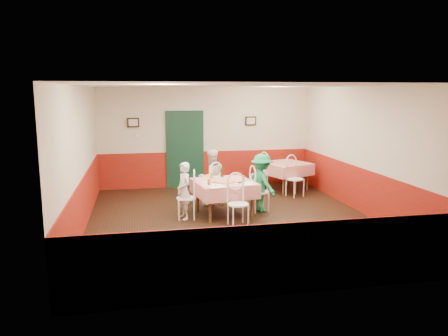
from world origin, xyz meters
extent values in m
plane|color=black|center=(0.00, 0.00, 0.00)|extent=(7.00, 7.00, 0.00)
plane|color=white|center=(0.00, 0.00, 2.80)|extent=(7.00, 7.00, 0.00)
cube|color=beige|center=(0.00, 3.50, 1.40)|extent=(6.00, 0.10, 2.80)
cube|color=beige|center=(0.00, -3.50, 1.40)|extent=(6.00, 0.10, 2.80)
cube|color=beige|center=(-3.00, 0.00, 1.40)|extent=(0.10, 7.00, 2.80)
cube|color=beige|center=(3.00, 0.00, 1.40)|extent=(0.10, 7.00, 2.80)
cube|color=maroon|center=(0.00, 3.48, 0.50)|extent=(6.00, 0.03, 1.00)
cube|color=maroon|center=(0.00, -3.48, 0.50)|extent=(6.00, 0.03, 1.00)
cube|color=maroon|center=(-2.98, 0.00, 0.50)|extent=(0.03, 7.00, 1.00)
cube|color=maroon|center=(2.98, 0.00, 0.50)|extent=(0.03, 7.00, 1.00)
cube|color=black|center=(-0.60, 3.45, 1.05)|extent=(0.96, 0.06, 2.10)
cube|color=black|center=(-2.00, 3.45, 1.85)|extent=(0.32, 0.03, 0.26)
cube|color=black|center=(1.30, 3.45, 1.85)|extent=(0.32, 0.03, 0.26)
cube|color=white|center=(-1.90, 3.45, 1.50)|extent=(0.10, 0.03, 0.10)
cube|color=red|center=(-0.08, 0.43, 0.38)|extent=(1.38, 1.38, 0.77)
cube|color=red|center=(2.06, 2.53, 0.38)|extent=(1.45, 1.45, 0.77)
cylinder|color=#B74723|center=(-0.09, 0.35, 0.78)|extent=(0.54, 0.54, 0.03)
cylinder|color=white|center=(-0.49, 0.36, 0.77)|extent=(0.28, 0.28, 0.01)
cylinder|color=white|center=(0.32, 0.51, 0.77)|extent=(0.28, 0.28, 0.01)
cylinder|color=white|center=(-0.13, 0.86, 0.77)|extent=(0.28, 0.28, 0.01)
cylinder|color=#BF7219|center=(-0.46, 0.10, 0.82)|extent=(0.08, 0.08, 0.13)
cylinder|color=#BF7219|center=(0.32, 0.29, 0.82)|extent=(0.08, 0.08, 0.13)
cylinder|color=#BF7219|center=(-0.29, 0.79, 0.82)|extent=(0.08, 0.08, 0.13)
cylinder|color=#381C0A|center=(-0.04, 0.83, 0.88)|extent=(0.08, 0.08, 0.24)
cylinder|color=silver|center=(-0.44, -0.03, 0.81)|extent=(0.04, 0.04, 0.09)
cylinder|color=silver|center=(-0.35, -0.07, 0.81)|extent=(0.04, 0.04, 0.09)
cylinder|color=#B23319|center=(-0.49, 0.04, 0.81)|extent=(0.04, 0.04, 0.09)
cube|color=white|center=(-0.36, -0.04, 0.76)|extent=(0.40, 0.47, 0.00)
cube|color=white|center=(0.35, 0.12, 0.76)|extent=(0.33, 0.42, 0.00)
cube|color=black|center=(0.24, 0.16, 0.77)|extent=(0.12, 0.10, 0.02)
imported|color=gray|center=(-0.97, 0.30, 0.61)|extent=(0.41, 0.51, 1.22)
imported|color=gray|center=(-0.21, 1.32, 0.67)|extent=(0.79, 0.71, 1.35)
imported|color=gray|center=(0.81, 0.56, 0.66)|extent=(0.76, 0.97, 1.31)
camera|label=1|loc=(-1.89, -8.69, 2.69)|focal=35.00mm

